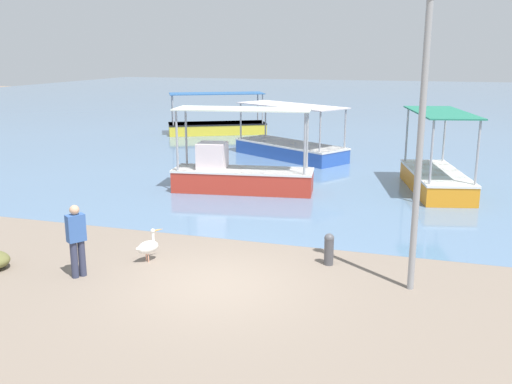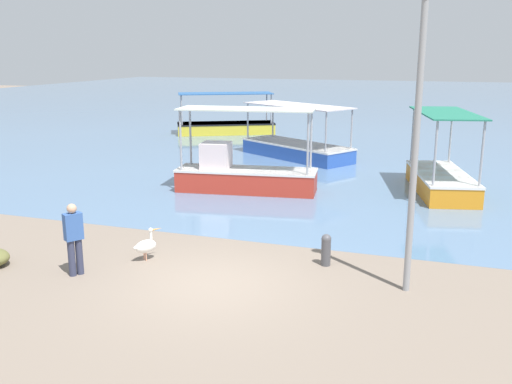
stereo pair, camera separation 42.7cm
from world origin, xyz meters
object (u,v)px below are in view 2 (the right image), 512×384
(fishing_boat_near_left, at_px, (297,147))
(lamp_post, at_px, (417,129))
(fishing_boat_outer, at_px, (226,125))
(fishing_boat_far_left, at_px, (243,173))
(fisherman_standing, at_px, (74,237))
(fishing_boat_center, at_px, (441,177))
(glass_bottle, at_px, (72,256))
(mooring_bollard, at_px, (326,249))
(pelican, at_px, (146,246))

(fishing_boat_near_left, bearing_deg, lamp_post, -66.77)
(fishing_boat_near_left, distance_m, fishing_boat_outer, 9.14)
(fishing_boat_far_left, xyz_separation_m, fisherman_standing, (-0.87, -8.83, 0.22))
(fishing_boat_center, height_order, fisherman_standing, fishing_boat_center)
(glass_bottle, bearing_deg, fishing_boat_near_left, 83.71)
(mooring_bollard, relative_size, fisherman_standing, 0.46)
(lamp_post, height_order, fisherman_standing, lamp_post)
(fishing_boat_far_left, distance_m, mooring_bollard, 7.80)
(fishing_boat_far_left, relative_size, pelican, 6.56)
(pelican, relative_size, mooring_bollard, 1.02)
(fishing_boat_far_left, bearing_deg, pelican, -88.65)
(lamp_post, relative_size, fisherman_standing, 3.70)
(fishing_boat_outer, xyz_separation_m, fishing_boat_center, (13.02, -11.72, 0.04))
(fishing_boat_outer, bearing_deg, pelican, -73.51)
(lamp_post, relative_size, glass_bottle, 23.16)
(fishing_boat_center, height_order, mooring_bollard, fishing_boat_center)
(fishing_boat_far_left, relative_size, fishing_boat_center, 1.05)
(lamp_post, bearing_deg, pelican, -178.51)
(mooring_bollard, bearing_deg, fishing_boat_far_left, 124.64)
(fishing_boat_center, height_order, pelican, fishing_boat_center)
(glass_bottle, bearing_deg, fishing_boat_center, 50.48)
(pelican, bearing_deg, fishing_boat_center, 55.00)
(fishing_boat_outer, xyz_separation_m, lamp_post, (12.51, -21.15, 2.98))
(fishing_boat_outer, height_order, lamp_post, lamp_post)
(mooring_bollard, distance_m, fisherman_standing, 5.85)
(fishing_boat_near_left, height_order, lamp_post, lamp_post)
(pelican, bearing_deg, glass_bottle, -160.03)
(mooring_bollard, bearing_deg, glass_bottle, -164.23)
(fishing_boat_near_left, height_order, fishing_boat_far_left, fishing_boat_far_left)
(fishing_boat_near_left, distance_m, lamp_post, 16.06)
(pelican, height_order, fisherman_standing, fisherman_standing)
(pelican, bearing_deg, mooring_bollard, 14.03)
(fishing_boat_far_left, xyz_separation_m, fishing_boat_center, (6.89, 2.10, -0.12))
(mooring_bollard, relative_size, glass_bottle, 2.89)
(fishing_boat_near_left, distance_m, fisherman_standing, 16.05)
(fishing_boat_near_left, bearing_deg, glass_bottle, -96.29)
(fishing_boat_far_left, height_order, lamp_post, lamp_post)
(pelican, bearing_deg, fishing_boat_far_left, 91.35)
(fishing_boat_far_left, distance_m, lamp_post, 10.11)
(fishing_boat_near_left, xyz_separation_m, fishing_boat_outer, (-6.28, 6.64, -0.01))
(fishing_boat_outer, bearing_deg, fishing_boat_center, -42.01)
(fishing_boat_far_left, bearing_deg, fisherman_standing, -95.65)
(fishing_boat_outer, bearing_deg, glass_bottle, -78.16)
(pelican, distance_m, fisherman_standing, 1.79)
(fishing_boat_center, bearing_deg, pelican, -125.00)
(fisherman_standing, bearing_deg, glass_bottle, 131.88)
(fisherman_standing, bearing_deg, pelican, 52.19)
(fishing_boat_far_left, distance_m, pelican, 7.49)
(fishing_boat_center, relative_size, glass_bottle, 18.51)
(pelican, height_order, lamp_post, lamp_post)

